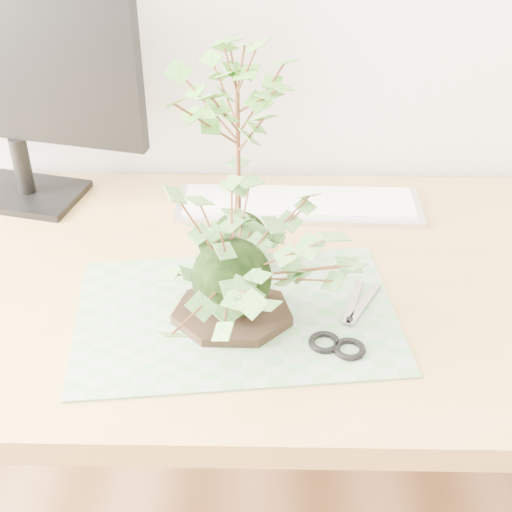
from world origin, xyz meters
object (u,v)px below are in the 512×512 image
monitor (4,66)px  keyboard (299,204)px  maple_kokedama (237,108)px  desk (242,319)px  ivy_kokedama (231,246)px

monitor → keyboard: bearing=9.3°
maple_kokedama → keyboard: bearing=60.9°
desk → ivy_kokedama: (-0.01, -0.11, 0.22)m
ivy_kokedama → monitor: 0.56m
maple_kokedama → monitor: size_ratio=0.79×
maple_kokedama → monitor: bearing=151.6°
desk → ivy_kokedama: size_ratio=4.56×
keyboard → monitor: monitor is taller
monitor → maple_kokedama: bearing=-14.9°
maple_kokedama → keyboard: size_ratio=0.85×
ivy_kokedama → maple_kokedama: size_ratio=0.91×
monitor → ivy_kokedama: bearing=-28.8°
ivy_kokedama → maple_kokedama: maple_kokedama is taller
desk → maple_kokedama: size_ratio=4.14×
keyboard → monitor: 0.57m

